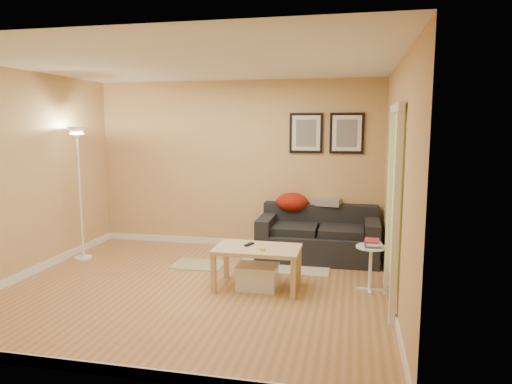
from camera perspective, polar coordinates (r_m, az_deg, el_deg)
floor at (r=5.66m, az=-7.42°, el=-11.65°), size 4.50×4.50×0.00m
ceiling at (r=5.36m, az=-7.96°, el=15.47°), size 4.50×4.50×0.00m
wall_back at (r=7.26m, az=-2.35°, el=3.37°), size 4.50×0.00×4.50m
wall_front at (r=3.56m, az=-18.59°, el=-2.24°), size 4.50×0.00×4.50m
wall_left at (r=6.47m, az=-26.81°, el=1.88°), size 0.00×4.00×4.00m
wall_right at (r=5.06m, az=17.06°, el=0.86°), size 0.00×4.00×4.00m
baseboard_back at (r=7.46m, az=-2.32°, el=-6.25°), size 4.50×0.02×0.10m
baseboard_front at (r=3.98m, az=-17.63°, el=-20.20°), size 4.50×0.02×0.10m
baseboard_left at (r=6.70m, az=-26.04°, el=-8.80°), size 0.02×4.00×0.10m
baseboard_right at (r=5.36m, az=16.37°, el=-12.50°), size 0.02×4.00×0.10m
sofa at (r=6.73m, az=7.69°, el=-5.07°), size 1.70×0.90×0.75m
red_throw at (r=6.97m, az=4.48°, el=-1.25°), size 0.48×0.36×0.28m
plaid_throw at (r=6.98m, az=8.66°, el=-1.22°), size 0.45×0.32×0.10m
framed_print_left at (r=7.02m, az=6.21°, el=7.25°), size 0.50×0.04×0.60m
framed_print_right at (r=6.98m, az=11.15°, el=7.13°), size 0.50×0.04×0.60m
area_rug at (r=6.49m, az=3.55°, el=-8.90°), size 1.25×0.85×0.01m
green_runner at (r=6.51m, az=-7.10°, el=-8.88°), size 0.70×0.50×0.01m
coffee_table at (r=5.53m, az=0.18°, el=-9.34°), size 1.03×0.66×0.50m
remote_control at (r=5.55m, az=-0.86°, el=-6.48°), size 0.10×0.17×0.02m
tape_roll at (r=5.32m, az=0.82°, el=-7.08°), size 0.07×0.07×0.03m
storage_bin at (r=5.53m, az=0.17°, el=-10.42°), size 0.48×0.35×0.29m
side_table at (r=5.61m, az=13.93°, el=-9.14°), size 0.35×0.35×0.53m
book_stack at (r=5.54m, az=14.20°, el=-6.10°), size 0.22×0.27×0.08m
floor_lamp at (r=7.02m, az=-20.89°, el=-0.62°), size 0.25×0.25×1.90m
doorway at (r=4.95m, az=16.49°, el=-2.50°), size 0.12×1.01×2.13m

